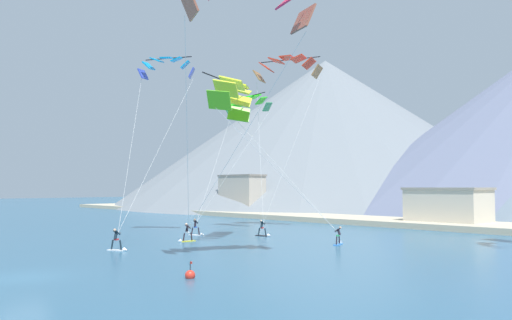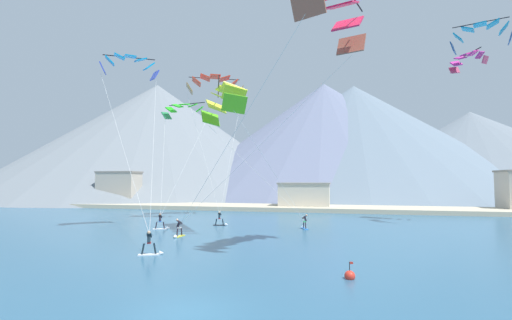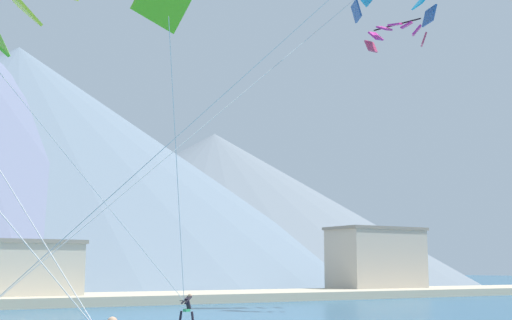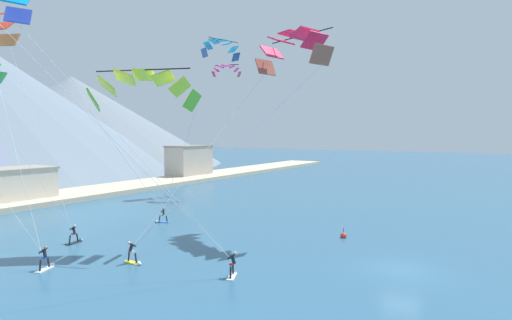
% 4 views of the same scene
% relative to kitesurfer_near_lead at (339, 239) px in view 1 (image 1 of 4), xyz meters
% --- Properties ---
extents(ground_plane, '(400.00, 400.00, 0.00)m').
position_rel_kitesurfer_near_lead_xyz_m(ground_plane, '(-2.29, -24.79, -0.43)').
color(ground_plane, '#2D5B7A').
extents(kitesurfer_near_lead, '(0.99, 1.77, 1.62)m').
position_rel_kitesurfer_near_lead_xyz_m(kitesurfer_near_lead, '(0.00, 0.00, 0.00)').
color(kitesurfer_near_lead, '#337FDB').
rests_on(kitesurfer_near_lead, ground).
extents(kitesurfer_near_trail, '(1.78, 0.69, 1.70)m').
position_rel_kitesurfer_near_lead_xyz_m(kitesurfer_near_trail, '(-9.59, 0.47, 0.05)').
color(kitesurfer_near_trail, black).
rests_on(kitesurfer_near_trail, ground).
extents(kitesurfer_mid_center, '(1.77, 1.00, 1.76)m').
position_rel_kitesurfer_near_lead_xyz_m(kitesurfer_mid_center, '(-14.75, -3.91, 0.08)').
color(kitesurfer_mid_center, white).
rests_on(kitesurfer_mid_center, ground).
extents(kitesurfer_far_left, '(0.63, 1.76, 1.71)m').
position_rel_kitesurfer_near_lead_xyz_m(kitesurfer_far_left, '(-10.84, -8.15, 0.07)').
color(kitesurfer_far_left, yellow).
rests_on(kitesurfer_far_left, ground).
extents(kitesurfer_far_right, '(1.75, 1.07, 1.78)m').
position_rel_kitesurfer_near_lead_xyz_m(kitesurfer_far_right, '(-9.16, -15.62, 0.11)').
color(kitesurfer_far_right, white).
rests_on(kitesurfer_far_right, ground).
extents(parafoil_kite_near_lead, '(10.68, 9.49, 13.20)m').
position_rel_kitesurfer_near_lead_xyz_m(parafoil_kite_near_lead, '(-7.25, -5.61, 12.67)').
color(parafoil_kite_near_lead, '#60C71E').
extents(parafoil_kite_near_trail, '(8.18, 9.97, 18.84)m').
position_rel_kitesurfer_near_lead_xyz_m(parafoil_kite_near_trail, '(-13.24, 7.97, 18.67)').
color(parafoil_kite_near_trail, olive).
extents(parafoil_kite_mid_center, '(6.32, 9.32, 14.26)m').
position_rel_kitesurfer_near_lead_xyz_m(parafoil_kite_mid_center, '(-16.00, 4.20, 14.18)').
color(parafoil_kite_mid_center, '#309257').
extents(parafoil_kite_far_right, '(11.20, 12.39, 17.28)m').
position_rel_kitesurfer_near_lead_xyz_m(parafoil_kite_far_right, '(-17.85, -5.70, 17.15)').
color(parafoil_kite_far_right, '#374ABE').
extents(race_marker_buoy, '(0.56, 0.56, 1.02)m').
position_rel_kitesurfer_near_lead_xyz_m(race_marker_buoy, '(4.04, -18.49, -0.28)').
color(race_marker_buoy, red).
rests_on(race_marker_buoy, ground).
extents(shoreline_strip, '(180.00, 10.00, 0.70)m').
position_rel_kitesurfer_near_lead_xyz_m(shoreline_strip, '(-2.29, 23.58, -0.08)').
color(shoreline_strip, beige).
rests_on(shoreline_strip, ground).
extents(shore_building_harbour_front, '(8.68, 4.25, 7.11)m').
position_rel_kitesurfer_near_lead_xyz_m(shore_building_harbour_front, '(-40.55, 25.36, 3.13)').
color(shore_building_harbour_front, '#B7AD9E').
rests_on(shore_building_harbour_front, ground).
extents(shore_building_quay_east, '(9.19, 6.36, 4.83)m').
position_rel_kitesurfer_near_lead_xyz_m(shore_building_quay_east, '(-2.14, 24.89, 1.99)').
color(shore_building_quay_east, beige).
rests_on(shore_building_quay_east, ground).
extents(mountain_peak_central_summit, '(112.82, 112.82, 39.63)m').
position_rel_kitesurfer_near_lead_xyz_m(mountain_peak_central_summit, '(-58.75, 72.58, 19.38)').
color(mountain_peak_central_summit, slate).
rests_on(mountain_peak_central_summit, ground).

